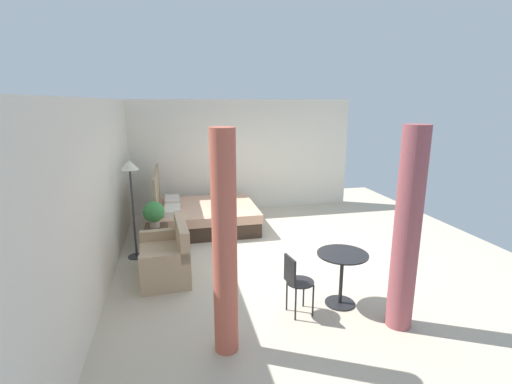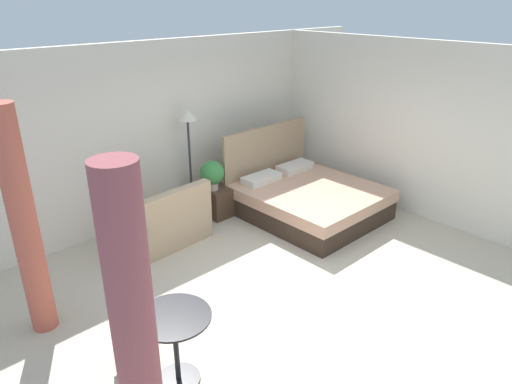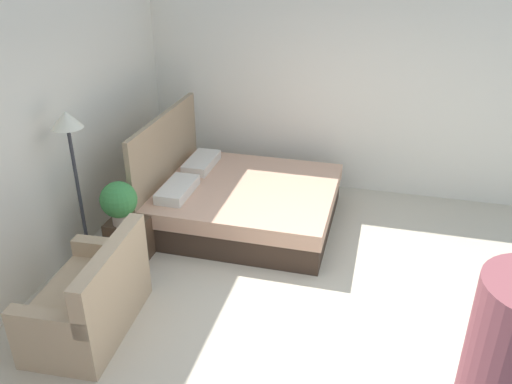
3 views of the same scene
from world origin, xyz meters
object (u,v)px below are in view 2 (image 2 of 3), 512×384
couch (166,224)px  cafe_chair_near_window (126,308)px  bed (307,198)px  potted_plant (212,174)px  nightstand (219,202)px  floor_lamp (188,130)px  balcony_table (175,336)px

couch → cafe_chair_near_window: size_ratio=1.55×
bed → potted_plant: size_ratio=4.39×
bed → potted_plant: bearing=140.6°
couch → nightstand: 1.17m
potted_plant → cafe_chair_near_window: potted_plant is taller
cafe_chair_near_window → couch: bearing=47.3°
cafe_chair_near_window → potted_plant: bearing=36.0°
floor_lamp → balcony_table: size_ratio=2.36×
bed → couch: size_ratio=1.68×
balcony_table → cafe_chair_near_window: size_ratio=0.91×
bed → couch: (-2.25, 0.76, 0.02)m
balcony_table → potted_plant: bearing=46.2°
nightstand → potted_plant: potted_plant is taller
floor_lamp → balcony_table: floor_lamp is taller
couch → potted_plant: bearing=11.8°
cafe_chair_near_window → nightstand: bearing=34.6°
bed → balcony_table: 4.00m
floor_lamp → balcony_table: bearing=-128.2°
potted_plant → balcony_table: 3.57m
potted_plant → cafe_chair_near_window: size_ratio=0.59×
nightstand → cafe_chair_near_window: cafe_chair_near_window is taller
couch → cafe_chair_near_window: (-1.52, -1.65, 0.20)m
couch → floor_lamp: (0.88, 0.56, 1.13)m
couch → floor_lamp: 1.53m
couch → balcony_table: 2.75m
potted_plant → balcony_table: (-2.47, -2.57, -0.24)m
potted_plant → floor_lamp: bearing=117.8°
couch → floor_lamp: size_ratio=0.72×
bed → couch: bearing=161.3°
potted_plant → floor_lamp: (-0.18, 0.34, 0.67)m
potted_plant → nightstand: bearing=-13.5°
couch → nightstand: bearing=9.6°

